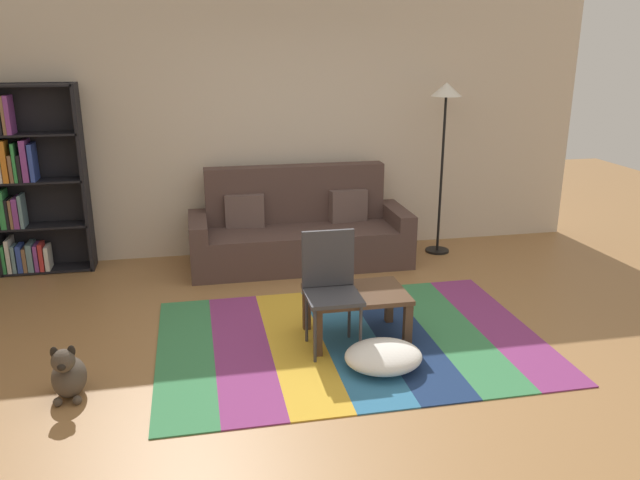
% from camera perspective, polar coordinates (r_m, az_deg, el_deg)
% --- Properties ---
extents(ground_plane, '(14.00, 14.00, 0.00)m').
position_cam_1_polar(ground_plane, '(4.87, 1.15, -9.93)').
color(ground_plane, '#9E7042').
extents(back_wall, '(6.80, 0.10, 2.70)m').
position_cam_1_polar(back_wall, '(6.89, -3.49, 10.03)').
color(back_wall, beige).
rests_on(back_wall, ground_plane).
extents(rug, '(2.97, 2.05, 0.01)m').
position_cam_1_polar(rug, '(5.02, 2.73, -9.00)').
color(rug, '#387F4C').
rests_on(rug, ground_plane).
extents(couch, '(2.26, 0.80, 1.00)m').
position_cam_1_polar(couch, '(6.60, -1.89, 0.72)').
color(couch, '#4C3833').
rests_on(couch, ground_plane).
extents(bookshelf, '(0.90, 0.28, 1.87)m').
position_cam_1_polar(bookshelf, '(6.85, -24.99, 4.59)').
color(bookshelf, black).
rests_on(bookshelf, ground_plane).
extents(coffee_table, '(0.78, 0.54, 0.39)m').
position_cam_1_polar(coffee_table, '(4.92, 3.27, -5.41)').
color(coffee_table, '#513826').
rests_on(coffee_table, rug).
extents(pouf, '(0.56, 0.49, 0.18)m').
position_cam_1_polar(pouf, '(4.58, 5.75, -10.44)').
color(pouf, white).
rests_on(pouf, rug).
extents(dog, '(0.22, 0.35, 0.40)m').
position_cam_1_polar(dog, '(4.53, -21.82, -11.23)').
color(dog, '#473D33').
rests_on(dog, ground_plane).
extents(standing_lamp, '(0.32, 0.32, 1.84)m').
position_cam_1_polar(standing_lamp, '(6.85, 11.26, 11.27)').
color(standing_lamp, black).
rests_on(standing_lamp, ground_plane).
extents(tv_remote, '(0.11, 0.15, 0.02)m').
position_cam_1_polar(tv_remote, '(4.83, 2.93, -4.84)').
color(tv_remote, black).
rests_on(tv_remote, coffee_table).
extents(folding_chair, '(0.40, 0.40, 0.90)m').
position_cam_1_polar(folding_chair, '(4.72, 0.96, -3.69)').
color(folding_chair, '#38383D').
rests_on(folding_chair, ground_plane).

